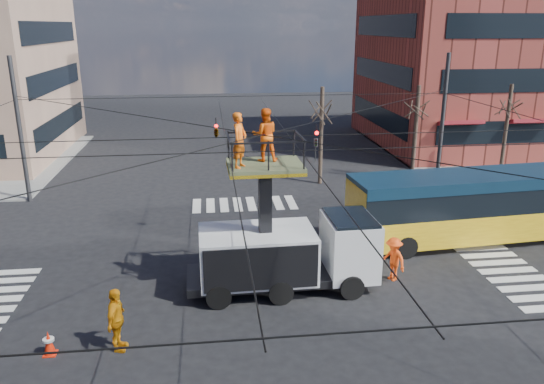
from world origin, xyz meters
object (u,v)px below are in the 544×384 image
at_px(utility_truck, 287,235).
at_px(flagger, 393,259).
at_px(traffic_cone, 49,343).
at_px(worker_ground, 116,320).
at_px(city_bus, 487,204).

height_order(utility_truck, flagger, utility_truck).
relative_size(traffic_cone, worker_ground, 0.38).
relative_size(city_bus, traffic_cone, 16.58).
height_order(city_bus, traffic_cone, city_bus).
bearing_deg(utility_truck, traffic_cone, -157.58).
xyz_separation_m(utility_truck, city_bus, (9.77, 3.56, -0.43)).
bearing_deg(city_bus, worker_ground, -160.60).
distance_m(city_bus, traffic_cone, 18.85).
relative_size(city_bus, flagger, 7.40).
distance_m(worker_ground, flagger, 10.48).
distance_m(utility_truck, traffic_cone, 8.60).
xyz_separation_m(utility_truck, worker_ground, (-5.67, -3.37, -1.14)).
height_order(city_bus, worker_ground, city_bus).
height_order(utility_truck, traffic_cone, utility_truck).
xyz_separation_m(traffic_cone, worker_ground, (2.03, 0.00, 0.63)).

